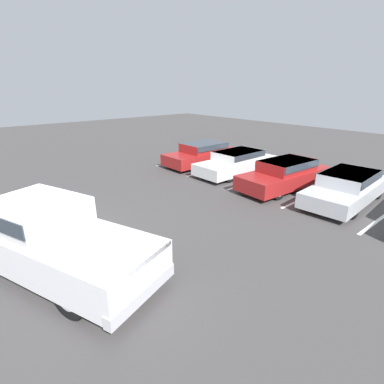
{
  "coord_description": "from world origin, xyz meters",
  "views": [
    {
      "loc": [
        8.35,
        -1.88,
        4.34
      ],
      "look_at": [
        1.28,
        4.19,
        1.0
      ],
      "focal_mm": 28.0,
      "sensor_mm": 36.0,
      "label": 1
    }
  ],
  "objects_px": {
    "parked_sedan_b": "(237,161)",
    "parked_sedan_c": "(285,173)",
    "wheel_stop_curb": "(327,177)",
    "pickup_truck": "(47,237)",
    "parked_sedan_a": "(203,153)",
    "parked_sedan_d": "(347,186)"
  },
  "relations": [
    {
      "from": "parked_sedan_a",
      "to": "parked_sedan_d",
      "type": "height_order",
      "value": "parked_sedan_a"
    },
    {
      "from": "parked_sedan_c",
      "to": "parked_sedan_d",
      "type": "relative_size",
      "value": 0.99
    },
    {
      "from": "wheel_stop_curb",
      "to": "parked_sedan_b",
      "type": "bearing_deg",
      "value": -143.2
    },
    {
      "from": "parked_sedan_a",
      "to": "parked_sedan_b",
      "type": "xyz_separation_m",
      "value": [
        2.51,
        0.08,
        -0.04
      ]
    },
    {
      "from": "parked_sedan_c",
      "to": "parked_sedan_d",
      "type": "bearing_deg",
      "value": 101.98
    },
    {
      "from": "parked_sedan_b",
      "to": "parked_sedan_c",
      "type": "height_order",
      "value": "parked_sedan_c"
    },
    {
      "from": "parked_sedan_c",
      "to": "wheel_stop_curb",
      "type": "bearing_deg",
      "value": 172.25
    },
    {
      "from": "parked_sedan_a",
      "to": "parked_sedan_d",
      "type": "xyz_separation_m",
      "value": [
        7.98,
        0.26,
        -0.01
      ]
    },
    {
      "from": "parked_sedan_a",
      "to": "parked_sedan_d",
      "type": "relative_size",
      "value": 0.96
    },
    {
      "from": "pickup_truck",
      "to": "parked_sedan_b",
      "type": "bearing_deg",
      "value": 85.37
    },
    {
      "from": "pickup_truck",
      "to": "parked_sedan_c",
      "type": "bearing_deg",
      "value": 68.83
    },
    {
      "from": "parked_sedan_a",
      "to": "parked_sedan_c",
      "type": "relative_size",
      "value": 0.97
    },
    {
      "from": "pickup_truck",
      "to": "wheel_stop_curb",
      "type": "height_order",
      "value": "pickup_truck"
    },
    {
      "from": "parked_sedan_c",
      "to": "pickup_truck",
      "type": "bearing_deg",
      "value": 2.6
    },
    {
      "from": "parked_sedan_b",
      "to": "parked_sedan_d",
      "type": "height_order",
      "value": "parked_sedan_d"
    },
    {
      "from": "parked_sedan_a",
      "to": "parked_sedan_c",
      "type": "height_order",
      "value": "parked_sedan_c"
    },
    {
      "from": "pickup_truck",
      "to": "wheel_stop_curb",
      "type": "relative_size",
      "value": 3.78
    },
    {
      "from": "parked_sedan_b",
      "to": "parked_sedan_c",
      "type": "bearing_deg",
      "value": 85.86
    },
    {
      "from": "parked_sedan_a",
      "to": "parked_sedan_b",
      "type": "bearing_deg",
      "value": 92.11
    },
    {
      "from": "pickup_truck",
      "to": "parked_sedan_b",
      "type": "relative_size",
      "value": 1.33
    },
    {
      "from": "wheel_stop_curb",
      "to": "parked_sedan_a",
      "type": "bearing_deg",
      "value": -155.76
    },
    {
      "from": "parked_sedan_a",
      "to": "wheel_stop_curb",
      "type": "height_order",
      "value": "parked_sedan_a"
    }
  ]
}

